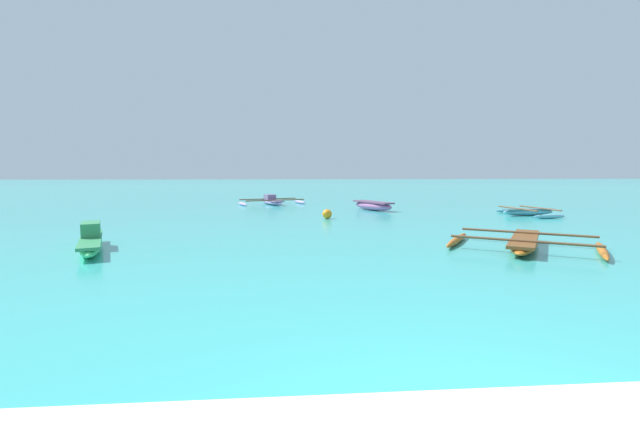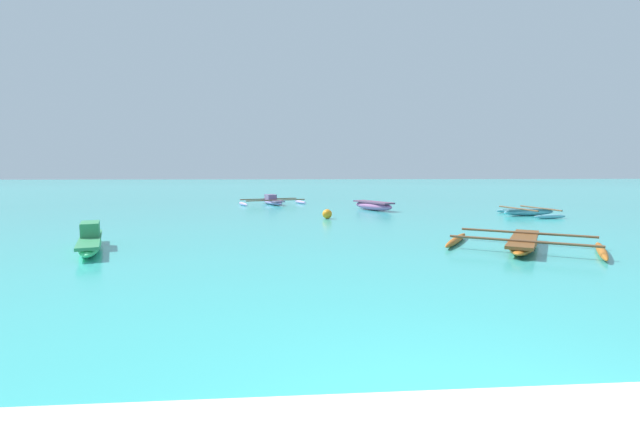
# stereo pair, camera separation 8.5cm
# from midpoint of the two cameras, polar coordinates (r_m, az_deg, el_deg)

# --- Properties ---
(moored_boat_0) EXTENTS (1.85, 3.62, 0.72)m
(moored_boat_0) POSITION_cam_midpoint_polar(r_m,az_deg,el_deg) (13.10, -28.40, -3.21)
(moored_boat_0) COLOR #44E382
(moored_boat_0) RESTS_ON ground_plane
(moored_boat_1) EXTENTS (4.66, 4.36, 0.37)m
(moored_boat_1) POSITION_cam_midpoint_polar(r_m,az_deg,el_deg) (13.03, 25.42, -3.50)
(moored_boat_1) COLOR #B35F1D
(moored_boat_1) RESTS_ON ground_plane
(moored_boat_2) EXTENTS (2.03, 3.00, 0.49)m
(moored_boat_2) POSITION_cam_midpoint_polar(r_m,az_deg,el_deg) (23.62, 6.97, 1.09)
(moored_boat_2) COLOR #AD639B
(moored_boat_2) RESTS_ON ground_plane
(moored_boat_3) EXTENTS (2.72, 3.25, 0.38)m
(moored_boat_3) POSITION_cam_midpoint_polar(r_m,az_deg,el_deg) (22.96, 25.90, 0.21)
(moored_boat_3) COLOR #67B4C9
(moored_boat_3) RESTS_ON ground_plane
(moored_boat_4) EXTENTS (4.46, 3.14, 0.63)m
(moored_boat_4) POSITION_cam_midpoint_polar(r_m,az_deg,el_deg) (27.80, -6.56, 1.64)
(moored_boat_4) COLOR #BE99E0
(moored_boat_4) RESTS_ON ground_plane
(mooring_buoy_0) EXTENTS (0.43, 0.43, 0.43)m
(mooring_buoy_0) POSITION_cam_midpoint_polar(r_m,az_deg,el_deg) (19.17, 0.83, -0.07)
(mooring_buoy_0) COLOR orange
(mooring_buoy_0) RESTS_ON ground_plane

